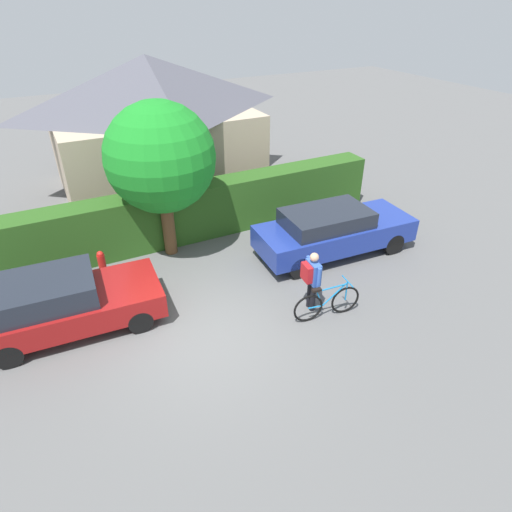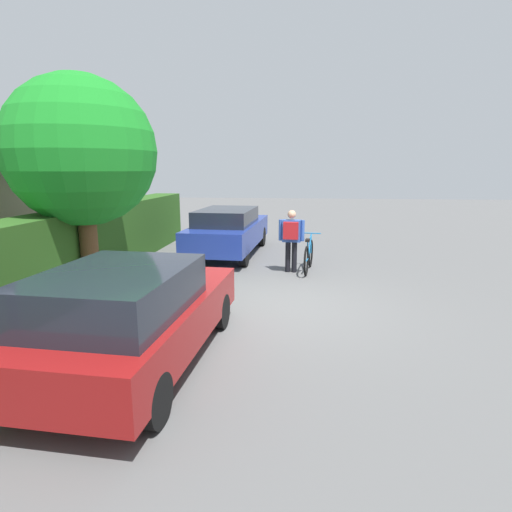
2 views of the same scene
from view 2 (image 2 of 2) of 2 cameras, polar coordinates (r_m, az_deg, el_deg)
name	(u,v)px [view 2 (image 2 of 2)]	position (r m, az deg, el deg)	size (l,w,h in m)	color
ground_plane	(278,305)	(7.89, 3.04, -6.81)	(60.00, 60.00, 0.00)	#595959
hedge_row	(49,257)	(9.10, -26.79, -0.14)	(15.13, 0.90, 1.67)	#28531B
parked_car_near	(132,314)	(5.55, -16.84, -7.66)	(4.01, 1.99, 1.38)	maroon
parked_car_far	(229,230)	(12.39, -3.80, 3.62)	(4.67, 1.97, 1.41)	navy
bicycle	(309,256)	(10.47, 7.32, 0.05)	(1.69, 0.50, 0.91)	black
person_rider	(291,235)	(10.19, 4.93, 2.86)	(0.38, 0.64, 1.56)	black
tree_kerbside	(81,152)	(9.01, -23.09, 13.09)	(2.93, 2.93, 4.35)	brown
fire_hydrant	(57,305)	(7.35, -25.95, -6.08)	(0.20, 0.20, 0.81)	red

